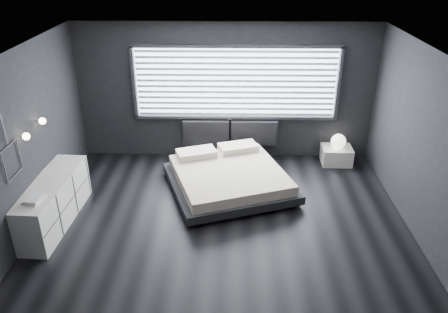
{
  "coord_description": "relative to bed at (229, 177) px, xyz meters",
  "views": [
    {
      "loc": [
        0.13,
        -5.72,
        4.19
      ],
      "look_at": [
        0.0,
        0.85,
        0.9
      ],
      "focal_mm": 35.0,
      "sensor_mm": 36.0,
      "label": 1
    }
  ],
  "objects": [
    {
      "name": "sconce_near",
      "position": [
        -2.96,
        -1.25,
        1.35
      ],
      "size": [
        0.18,
        0.11,
        0.11
      ],
      "color": "silver",
      "rests_on": "ground"
    },
    {
      "name": "orb_lamp",
      "position": [
        2.22,
        1.08,
        0.25
      ],
      "size": [
        0.3,
        0.3,
        0.3
      ],
      "primitive_type": "sphere",
      "color": "white",
      "rests_on": "nightstand"
    },
    {
      "name": "nightstand",
      "position": [
        2.22,
        1.11,
        -0.08
      ],
      "size": [
        0.62,
        0.52,
        0.35
      ],
      "primitive_type": "cube",
      "rotation": [
        0.0,
        0.0,
        -0.02
      ],
      "color": "silver",
      "rests_on": "ground"
    },
    {
      "name": "bed",
      "position": [
        0.0,
        0.0,
        0.0
      ],
      "size": [
        2.63,
        2.57,
        0.54
      ],
      "color": "black",
      "rests_on": "ground"
    },
    {
      "name": "sconce_far",
      "position": [
        -2.96,
        -0.65,
        1.35
      ],
      "size": [
        0.18,
        0.11,
        0.11
      ],
      "color": "silver",
      "rests_on": "ground"
    },
    {
      "name": "dresser",
      "position": [
        -2.83,
        -1.11,
        0.13
      ],
      "size": [
        0.63,
        1.92,
        0.76
      ],
      "color": "silver",
      "rests_on": "ground"
    },
    {
      "name": "headboard",
      "position": [
        0.01,
        1.34,
        0.32
      ],
      "size": [
        1.96,
        0.16,
        0.52
      ],
      "color": "black",
      "rests_on": "ground"
    },
    {
      "name": "book_stack",
      "position": [
        -2.82,
        -1.67,
        0.54
      ],
      "size": [
        0.31,
        0.36,
        0.06
      ],
      "color": "white",
      "rests_on": "dresser"
    },
    {
      "name": "room",
      "position": [
        -0.08,
        -1.3,
        1.15
      ],
      "size": [
        6.04,
        6.0,
        2.8
      ],
      "color": "black",
      "rests_on": "ground"
    },
    {
      "name": "window",
      "position": [
        0.12,
        1.4,
        1.36
      ],
      "size": [
        4.14,
        0.09,
        1.52
      ],
      "color": "white",
      "rests_on": "ground"
    },
    {
      "name": "wall_art_lower",
      "position": [
        -3.05,
        -1.6,
        1.13
      ],
      "size": [
        0.01,
        0.48,
        0.48
      ],
      "color": "#47474C",
      "rests_on": "ground"
    }
  ]
}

